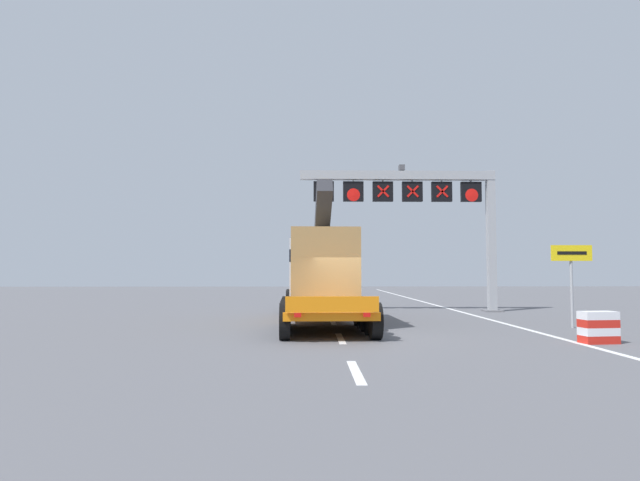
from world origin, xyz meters
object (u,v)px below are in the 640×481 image
object	(u,v)px
overhead_lane_gantry	(421,198)
exit_sign_yellow	(572,265)
heavy_haul_truck_orange	(319,272)
crash_barrier_striped	(598,327)

from	to	relation	value
overhead_lane_gantry	exit_sign_yellow	bearing A→B (deg)	-64.55
overhead_lane_gantry	exit_sign_yellow	size ratio (longest dim) A/B	3.42
heavy_haul_truck_orange	crash_barrier_striped	distance (m)	11.48
overhead_lane_gantry	heavy_haul_truck_orange	size ratio (longest dim) A/B	0.72
overhead_lane_gantry	crash_barrier_striped	xyz separation A→B (m)	(2.49, -12.07, -5.30)
heavy_haul_truck_orange	exit_sign_yellow	distance (m)	10.00
overhead_lane_gantry	heavy_haul_truck_orange	xyz separation A→B (m)	(-5.27, -3.75, -3.76)
exit_sign_yellow	crash_barrier_striped	size ratio (longest dim) A/B	2.82
heavy_haul_truck_orange	exit_sign_yellow	world-z (taller)	heavy_haul_truck_orange
exit_sign_yellow	crash_barrier_striped	world-z (taller)	exit_sign_yellow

